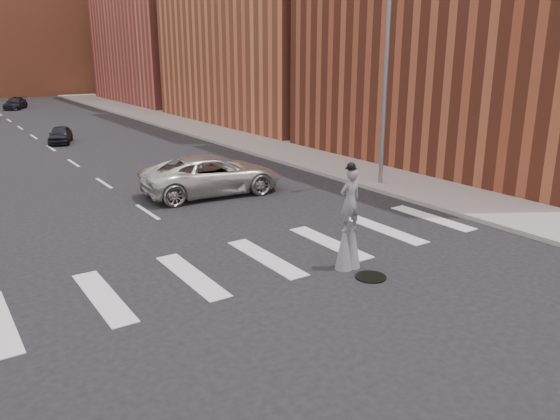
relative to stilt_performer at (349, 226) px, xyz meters
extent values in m
plane|color=black|center=(-2.92, 1.06, -1.35)|extent=(160.00, 160.00, 0.00)
cube|color=gray|center=(9.58, 26.06, -1.26)|extent=(5.00, 90.00, 0.18)
cylinder|color=black|center=(0.08, -0.94, -1.33)|extent=(0.90, 0.90, 0.04)
cube|color=#B65243|center=(19.08, 55.06, 8.65)|extent=(16.00, 22.00, 20.00)
cube|color=#B95F3A|center=(3.08, 79.06, 7.65)|extent=(26.00, 14.00, 18.00)
cylinder|color=slate|center=(8.08, 7.06, 3.15)|extent=(0.20, 0.20, 9.00)
cylinder|color=black|center=(0.16, 0.00, -0.76)|extent=(0.07, 0.07, 1.17)
cylinder|color=black|center=(-0.16, 0.00, -0.76)|extent=(0.07, 0.07, 1.17)
cone|color=slate|center=(0.16, 0.00, -0.62)|extent=(0.52, 0.52, 1.46)
cone|color=slate|center=(-0.16, 0.00, -0.62)|extent=(0.52, 0.52, 1.46)
imported|color=slate|center=(0.00, 0.00, 0.77)|extent=(0.70, 0.47, 1.90)
sphere|color=black|center=(0.00, 0.00, 1.78)|extent=(0.26, 0.26, 0.26)
cylinder|color=black|center=(0.00, 0.00, 1.73)|extent=(0.34, 0.34, 0.02)
cube|color=gold|center=(0.00, 0.14, 1.29)|extent=(0.22, 0.05, 0.10)
imported|color=beige|center=(0.63, 10.24, -0.46)|extent=(6.59, 3.49, 1.77)
imported|color=black|center=(-1.86, 28.90, -0.75)|extent=(2.48, 3.76, 1.19)
imported|color=black|center=(-0.66, 55.85, -0.73)|extent=(3.34, 4.57, 1.23)
camera|label=1|loc=(-10.22, -11.65, 5.01)|focal=35.00mm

